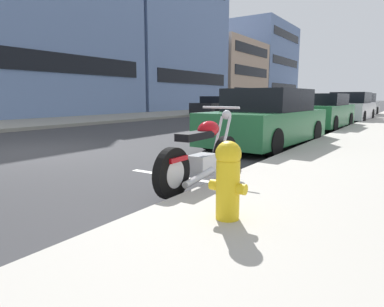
% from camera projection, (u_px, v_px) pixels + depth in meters
% --- Properties ---
extents(ground_plane, '(260.00, 260.00, 0.00)m').
position_uv_depth(ground_plane, '(28.00, 153.00, 7.70)').
color(ground_plane, '#333335').
extents(sidewalk_far_curb, '(120.00, 5.00, 0.14)m').
position_uv_depth(sidewalk_far_curb, '(140.00, 116.00, 21.63)').
color(sidewalk_far_curb, gray).
rests_on(sidewalk_far_curb, ground).
extents(parking_stall_stripe, '(0.12, 2.20, 0.01)m').
position_uv_depth(parking_stall_stripe, '(186.00, 178.00, 5.31)').
color(parking_stall_stripe, silver).
rests_on(parking_stall_stripe, ground).
extents(parked_motorcycle, '(2.11, 0.62, 1.13)m').
position_uv_depth(parked_motorcycle, '(203.00, 156.00, 4.79)').
color(parked_motorcycle, black).
rests_on(parked_motorcycle, ground).
extents(parked_car_far_down_curb, '(4.34, 2.01, 1.47)m').
position_uv_depth(parked_car_far_down_curb, '(267.00, 120.00, 8.71)').
color(parked_car_far_down_curb, '#236638').
rests_on(parked_car_far_down_curb, ground).
extents(parked_car_across_street, '(4.10, 1.96, 1.40)m').
position_uv_depth(parked_car_across_street, '(320.00, 112.00, 13.46)').
color(parked_car_across_street, '#236638').
rests_on(parked_car_across_street, ground).
extents(parked_car_mid_block, '(4.15, 1.93, 1.51)m').
position_uv_depth(parked_car_mid_block, '(351.00, 108.00, 17.65)').
color(parked_car_mid_block, silver).
rests_on(parked_car_mid_block, ground).
extents(parked_car_at_intersection, '(4.75, 2.08, 1.50)m').
position_uv_depth(parked_car_at_intersection, '(358.00, 106.00, 21.83)').
color(parked_car_at_intersection, gray).
rests_on(parked_car_at_intersection, ground).
extents(car_opposite_curb, '(4.60, 1.95, 1.32)m').
position_uv_depth(car_opposite_curb, '(218.00, 106.00, 23.62)').
color(car_opposite_curb, black).
rests_on(car_opposite_curb, ground).
extents(fire_hydrant, '(0.24, 0.36, 0.73)m').
position_uv_depth(fire_hydrant, '(228.00, 178.00, 3.10)').
color(fire_hydrant, gold).
rests_on(fire_hydrant, sidewalk_near_curb).
extents(townhouse_far_uphill, '(12.84, 8.70, 14.45)m').
position_uv_depth(townhouse_far_uphill, '(25.00, 2.00, 21.46)').
color(townhouse_far_uphill, '#6B84B2').
rests_on(townhouse_far_uphill, ground).
extents(townhouse_corner_block, '(12.87, 10.64, 13.54)m').
position_uv_depth(townhouse_corner_block, '(150.00, 40.00, 32.94)').
color(townhouse_corner_block, '#6B84B2').
rests_on(townhouse_corner_block, ground).
extents(townhouse_mid_block, '(11.11, 10.91, 8.12)m').
position_uv_depth(townhouse_mid_block, '(213.00, 75.00, 43.86)').
color(townhouse_mid_block, tan).
rests_on(townhouse_mid_block, ground).
extents(townhouse_behind_pole, '(13.18, 8.23, 12.25)m').
position_uv_depth(townhouse_behind_pole, '(260.00, 66.00, 52.97)').
color(townhouse_behind_pole, '#6B84B2').
rests_on(townhouse_behind_pole, ground).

